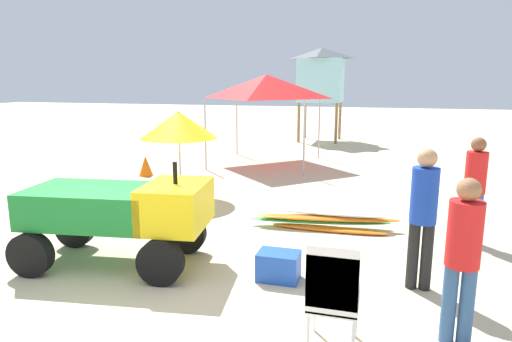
{
  "coord_description": "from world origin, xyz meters",
  "views": [
    {
      "loc": [
        2.78,
        -4.77,
        2.57
      ],
      "look_at": [
        0.82,
        2.05,
        1.13
      ],
      "focal_mm": 31.35,
      "sensor_mm": 36.0,
      "label": 1
    }
  ],
  "objects_px": {
    "lifeguard_near_right": "(423,209)",
    "beach_umbrella_left": "(179,125)",
    "traffic_cone_near": "(146,166)",
    "stacked_plastic_chairs": "(333,288)",
    "surfboard_pile": "(326,220)",
    "lifeguard_near_center": "(475,183)",
    "cooler_box": "(278,266)",
    "lifeguard_near_left": "(463,251)",
    "popup_canopy": "(266,86)",
    "utility_cart": "(121,211)",
    "lifeguard_tower": "(321,75)"
  },
  "relations": [
    {
      "from": "stacked_plastic_chairs",
      "to": "lifeguard_near_right",
      "type": "distance_m",
      "value": 1.9
    },
    {
      "from": "popup_canopy",
      "to": "surfboard_pile",
      "type": "bearing_deg",
      "value": -65.73
    },
    {
      "from": "lifeguard_near_right",
      "to": "lifeguard_near_center",
      "type": "bearing_deg",
      "value": 64.76
    },
    {
      "from": "utility_cart",
      "to": "traffic_cone_near",
      "type": "relative_size",
      "value": 4.86
    },
    {
      "from": "surfboard_pile",
      "to": "traffic_cone_near",
      "type": "bearing_deg",
      "value": 149.5
    },
    {
      "from": "lifeguard_near_center",
      "to": "cooler_box",
      "type": "height_order",
      "value": "lifeguard_near_center"
    },
    {
      "from": "traffic_cone_near",
      "to": "lifeguard_tower",
      "type": "bearing_deg",
      "value": 67.71
    },
    {
      "from": "utility_cart",
      "to": "surfboard_pile",
      "type": "bearing_deg",
      "value": 42.2
    },
    {
      "from": "stacked_plastic_chairs",
      "to": "lifeguard_near_left",
      "type": "xyz_separation_m",
      "value": [
        1.17,
        0.48,
        0.31
      ]
    },
    {
      "from": "utility_cart",
      "to": "lifeguard_tower",
      "type": "distance_m",
      "value": 14.27
    },
    {
      "from": "surfboard_pile",
      "to": "lifeguard_near_center",
      "type": "height_order",
      "value": "lifeguard_near_center"
    },
    {
      "from": "lifeguard_tower",
      "to": "popup_canopy",
      "type": "bearing_deg",
      "value": -97.93
    },
    {
      "from": "cooler_box",
      "to": "surfboard_pile",
      "type": "bearing_deg",
      "value": 81.26
    },
    {
      "from": "utility_cart",
      "to": "cooler_box",
      "type": "xyz_separation_m",
      "value": [
        2.23,
        0.11,
        -0.6
      ]
    },
    {
      "from": "lifeguard_near_left",
      "to": "utility_cart",
      "type": "bearing_deg",
      "value": 169.26
    },
    {
      "from": "surfboard_pile",
      "to": "popup_canopy",
      "type": "relative_size",
      "value": 0.9
    },
    {
      "from": "traffic_cone_near",
      "to": "lifeguard_near_right",
      "type": "bearing_deg",
      "value": -37.31
    },
    {
      "from": "beach_umbrella_left",
      "to": "lifeguard_near_right",
      "type": "bearing_deg",
      "value": -33.95
    },
    {
      "from": "lifeguard_near_center",
      "to": "cooler_box",
      "type": "bearing_deg",
      "value": -140.88
    },
    {
      "from": "utility_cart",
      "to": "lifeguard_near_center",
      "type": "height_order",
      "value": "lifeguard_near_center"
    },
    {
      "from": "utility_cart",
      "to": "traffic_cone_near",
      "type": "bearing_deg",
      "value": 116.68
    },
    {
      "from": "lifeguard_near_center",
      "to": "lifeguard_tower",
      "type": "relative_size",
      "value": 0.44
    },
    {
      "from": "utility_cart",
      "to": "lifeguard_near_center",
      "type": "bearing_deg",
      "value": 24.91
    },
    {
      "from": "surfboard_pile",
      "to": "beach_umbrella_left",
      "type": "xyz_separation_m",
      "value": [
        -3.37,
        1.22,
        1.47
      ]
    },
    {
      "from": "lifeguard_near_center",
      "to": "cooler_box",
      "type": "distance_m",
      "value": 3.5
    },
    {
      "from": "lifeguard_near_center",
      "to": "beach_umbrella_left",
      "type": "height_order",
      "value": "beach_umbrella_left"
    },
    {
      "from": "utility_cart",
      "to": "traffic_cone_near",
      "type": "distance_m",
      "value": 6.14
    },
    {
      "from": "utility_cart",
      "to": "surfboard_pile",
      "type": "relative_size",
      "value": 1.01
    },
    {
      "from": "popup_canopy",
      "to": "beach_umbrella_left",
      "type": "relative_size",
      "value": 1.53
    },
    {
      "from": "surfboard_pile",
      "to": "lifeguard_near_right",
      "type": "distance_m",
      "value": 2.58
    },
    {
      "from": "surfboard_pile",
      "to": "lifeguard_near_center",
      "type": "xyz_separation_m",
      "value": [
        2.31,
        -0.07,
        0.83
      ]
    },
    {
      "from": "lifeguard_near_center",
      "to": "lifeguard_near_left",
      "type": "bearing_deg",
      "value": -101.55
    },
    {
      "from": "stacked_plastic_chairs",
      "to": "lifeguard_near_center",
      "type": "xyz_separation_m",
      "value": [
        1.8,
        3.56,
        0.33
      ]
    },
    {
      "from": "lifeguard_tower",
      "to": "beach_umbrella_left",
      "type": "relative_size",
      "value": 2.04
    },
    {
      "from": "lifeguard_near_left",
      "to": "lifeguard_near_right",
      "type": "xyz_separation_m",
      "value": [
        -0.28,
        1.15,
        0.07
      ]
    },
    {
      "from": "stacked_plastic_chairs",
      "to": "traffic_cone_near",
      "type": "xyz_separation_m",
      "value": [
        -5.83,
        6.76,
        -0.38
      ]
    },
    {
      "from": "lifeguard_near_left",
      "to": "lifeguard_near_center",
      "type": "bearing_deg",
      "value": 78.45
    },
    {
      "from": "popup_canopy",
      "to": "beach_umbrella_left",
      "type": "bearing_deg",
      "value": -99.33
    },
    {
      "from": "lifeguard_near_left",
      "to": "beach_umbrella_left",
      "type": "xyz_separation_m",
      "value": [
        -5.05,
        4.37,
        0.66
      ]
    },
    {
      "from": "lifeguard_near_right",
      "to": "popup_canopy",
      "type": "bearing_deg",
      "value": 117.27
    },
    {
      "from": "surfboard_pile",
      "to": "beach_umbrella_left",
      "type": "height_order",
      "value": "beach_umbrella_left"
    },
    {
      "from": "lifeguard_tower",
      "to": "cooler_box",
      "type": "distance_m",
      "value": 14.31
    },
    {
      "from": "lifeguard_near_right",
      "to": "popup_canopy",
      "type": "xyz_separation_m",
      "value": [
        -4.02,
        7.79,
        1.36
      ]
    },
    {
      "from": "utility_cart",
      "to": "lifeguard_near_right",
      "type": "height_order",
      "value": "lifeguard_near_right"
    },
    {
      "from": "traffic_cone_near",
      "to": "lifeguard_near_center",
      "type": "bearing_deg",
      "value": -22.79
    },
    {
      "from": "beach_umbrella_left",
      "to": "lifeguard_tower",
      "type": "bearing_deg",
      "value": 81.46
    },
    {
      "from": "lifeguard_near_right",
      "to": "cooler_box",
      "type": "distance_m",
      "value": 1.95
    },
    {
      "from": "lifeguard_near_right",
      "to": "beach_umbrella_left",
      "type": "xyz_separation_m",
      "value": [
        -4.77,
        3.21,
        0.6
      ]
    },
    {
      "from": "popup_canopy",
      "to": "cooler_box",
      "type": "height_order",
      "value": "popup_canopy"
    },
    {
      "from": "stacked_plastic_chairs",
      "to": "lifeguard_near_center",
      "type": "relative_size",
      "value": 0.65
    }
  ]
}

